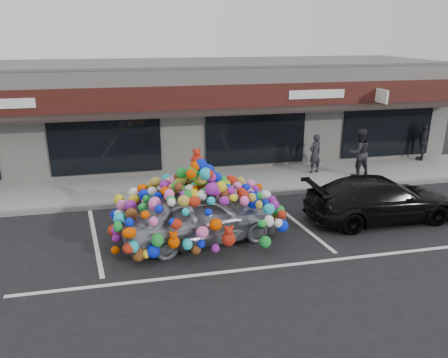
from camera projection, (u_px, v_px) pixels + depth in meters
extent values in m
plane|color=black|center=(208.00, 232.00, 12.79)|extent=(90.00, 90.00, 0.00)
cube|color=beige|center=(175.00, 111.00, 19.99)|extent=(24.00, 6.00, 4.20)
cube|color=#59595B|center=(173.00, 63.00, 19.30)|extent=(24.00, 6.00, 0.12)
cube|color=#36150E|center=(182.00, 98.00, 16.80)|extent=(24.00, 0.18, 0.90)
cube|color=black|center=(184.00, 113.00, 16.48)|extent=(24.00, 1.20, 0.10)
cube|color=white|center=(381.00, 96.00, 18.02)|extent=(0.08, 0.95, 0.55)
cube|color=white|center=(317.00, 94.00, 17.78)|extent=(2.40, 0.04, 0.35)
cube|color=black|center=(106.00, 144.00, 16.80)|extent=(4.20, 0.12, 2.30)
cube|color=black|center=(256.00, 137.00, 17.98)|extent=(4.20, 0.12, 2.30)
cube|color=black|center=(387.00, 130.00, 19.17)|extent=(4.20, 0.12, 2.30)
cube|color=gray|center=(189.00, 185.00, 16.47)|extent=(26.00, 3.00, 0.15)
cube|color=slate|center=(195.00, 199.00, 15.08)|extent=(26.00, 0.18, 0.16)
cube|color=silver|center=(95.00, 239.00, 12.34)|extent=(0.73, 4.37, 0.01)
cube|color=silver|center=(295.00, 221.00, 13.53)|extent=(0.73, 4.37, 0.01)
cube|color=silver|center=(448.00, 207.00, 14.60)|extent=(0.73, 4.37, 0.01)
cube|color=silver|center=(301.00, 263.00, 11.06)|extent=(14.00, 0.12, 0.01)
imported|color=#B3B7BF|center=(199.00, 216.00, 12.09)|extent=(2.48, 4.57, 1.47)
ellipsoid|color=red|center=(199.00, 171.00, 11.67)|extent=(1.61, 2.02, 1.11)
sphere|color=yellow|center=(254.00, 202.00, 12.14)|extent=(0.34, 0.34, 0.34)
sphere|color=#0624DD|center=(228.00, 235.00, 11.39)|extent=(0.36, 0.36, 0.36)
sphere|color=green|center=(168.00, 210.00, 12.84)|extent=(0.30, 0.30, 0.30)
sphere|color=pink|center=(198.00, 153.00, 11.51)|extent=(0.32, 0.32, 0.32)
sphere|color=#E86100|center=(151.00, 207.00, 11.81)|extent=(0.30, 0.30, 0.30)
imported|color=black|center=(380.00, 199.00, 13.45)|extent=(1.94, 4.69, 1.36)
imported|color=black|center=(315.00, 154.00, 17.44)|extent=(0.67, 0.54, 1.58)
imported|color=black|center=(359.00, 153.00, 17.04)|extent=(0.96, 0.78, 1.88)
imported|color=black|center=(423.00, 142.00, 19.19)|extent=(0.99, 0.93, 1.64)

